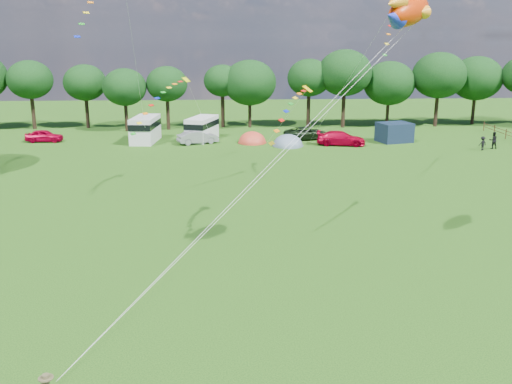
{
  "coord_description": "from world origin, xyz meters",
  "views": [
    {
      "loc": [
        -1.55,
        -20.97,
        11.98
      ],
      "look_at": [
        0.0,
        8.0,
        4.0
      ],
      "focal_mm": 40.0,
      "sensor_mm": 36.0,
      "label": 1
    }
  ],
  "objects_px": {
    "fish_kite": "(406,11)",
    "walker_a": "(493,140)",
    "tent_orange": "(252,143)",
    "walker_b": "(483,143)",
    "campervan_c": "(202,128)",
    "campervan_b": "(145,128)",
    "tent_greyblue": "(288,146)",
    "car_a": "(44,136)",
    "car_c": "(341,138)",
    "car_b": "(198,137)",
    "car_d": "(307,133)"
  },
  "relations": [
    {
      "from": "campervan_c",
      "to": "car_d",
      "type": "bearing_deg",
      "value": -72.43
    },
    {
      "from": "campervan_b",
      "to": "walker_a",
      "type": "xyz_separation_m",
      "value": [
        38.52,
        -6.34,
        -0.63
      ]
    },
    {
      "from": "car_a",
      "to": "walker_b",
      "type": "distance_m",
      "value": 49.38
    },
    {
      "from": "campervan_c",
      "to": "fish_kite",
      "type": "bearing_deg",
      "value": -145.77
    },
    {
      "from": "car_a",
      "to": "walker_b",
      "type": "height_order",
      "value": "walker_b"
    },
    {
      "from": "car_b",
      "to": "tent_orange",
      "type": "bearing_deg",
      "value": -108.58
    },
    {
      "from": "tent_orange",
      "to": "tent_greyblue",
      "type": "height_order",
      "value": "tent_orange"
    },
    {
      "from": "car_b",
      "to": "walker_b",
      "type": "relative_size",
      "value": 2.84
    },
    {
      "from": "campervan_c",
      "to": "car_b",
      "type": "bearing_deg",
      "value": -171.54
    },
    {
      "from": "fish_kite",
      "to": "car_a",
      "type": "bearing_deg",
      "value": 80.67
    },
    {
      "from": "tent_orange",
      "to": "campervan_c",
      "type": "bearing_deg",
      "value": 160.18
    },
    {
      "from": "car_c",
      "to": "fish_kite",
      "type": "bearing_deg",
      "value": -175.34
    },
    {
      "from": "car_b",
      "to": "tent_greyblue",
      "type": "xyz_separation_m",
      "value": [
        10.17,
        -1.91,
        -0.74
      ]
    },
    {
      "from": "walker_a",
      "to": "campervan_b",
      "type": "bearing_deg",
      "value": -9.03
    },
    {
      "from": "campervan_b",
      "to": "tent_greyblue",
      "type": "distance_m",
      "value": 16.74
    },
    {
      "from": "car_a",
      "to": "car_d",
      "type": "distance_m",
      "value": 30.8
    },
    {
      "from": "tent_orange",
      "to": "walker_b",
      "type": "height_order",
      "value": "walker_b"
    },
    {
      "from": "campervan_c",
      "to": "fish_kite",
      "type": "distance_m",
      "value": 42.85
    },
    {
      "from": "tent_orange",
      "to": "car_c",
      "type": "bearing_deg",
      "value": -11.33
    },
    {
      "from": "fish_kite",
      "to": "walker_a",
      "type": "xyz_separation_m",
      "value": [
        20.71,
        32.62,
        -12.16
      ]
    },
    {
      "from": "car_b",
      "to": "campervan_b",
      "type": "height_order",
      "value": "campervan_b"
    },
    {
      "from": "car_c",
      "to": "car_d",
      "type": "bearing_deg",
      "value": 52.01
    },
    {
      "from": "car_d",
      "to": "fish_kite",
      "type": "distance_m",
      "value": 41.4
    },
    {
      "from": "campervan_b",
      "to": "fish_kite",
      "type": "distance_m",
      "value": 44.35
    },
    {
      "from": "car_c",
      "to": "campervan_b",
      "type": "bearing_deg",
      "value": 93.27
    },
    {
      "from": "car_c",
      "to": "car_a",
      "type": "bearing_deg",
      "value": 95.32
    },
    {
      "from": "tent_orange",
      "to": "tent_greyblue",
      "type": "relative_size",
      "value": 0.95
    },
    {
      "from": "campervan_b",
      "to": "tent_orange",
      "type": "height_order",
      "value": "campervan_b"
    },
    {
      "from": "campervan_b",
      "to": "fish_kite",
      "type": "height_order",
      "value": "fish_kite"
    },
    {
      "from": "walker_b",
      "to": "tent_greyblue",
      "type": "bearing_deg",
      "value": -33.29
    },
    {
      "from": "car_b",
      "to": "fish_kite",
      "type": "height_order",
      "value": "fish_kite"
    },
    {
      "from": "walker_a",
      "to": "walker_b",
      "type": "relative_size",
      "value": 1.23
    },
    {
      "from": "car_c",
      "to": "car_b",
      "type": "bearing_deg",
      "value": 95.63
    },
    {
      "from": "car_c",
      "to": "walker_a",
      "type": "relative_size",
      "value": 2.81
    },
    {
      "from": "car_d",
      "to": "car_a",
      "type": "bearing_deg",
      "value": 75.88
    },
    {
      "from": "tent_orange",
      "to": "walker_a",
      "type": "bearing_deg",
      "value": -10.72
    },
    {
      "from": "car_d",
      "to": "walker_a",
      "type": "xyz_separation_m",
      "value": [
        19.51,
        -6.88,
        0.19
      ]
    },
    {
      "from": "car_c",
      "to": "walker_b",
      "type": "xyz_separation_m",
      "value": [
        14.67,
        -3.73,
        -0.03
      ]
    },
    {
      "from": "car_a",
      "to": "tent_orange",
      "type": "xyz_separation_m",
      "value": [
        24.17,
        -1.94,
        -0.7
      ]
    },
    {
      "from": "car_a",
      "to": "campervan_c",
      "type": "height_order",
      "value": "campervan_c"
    },
    {
      "from": "car_a",
      "to": "car_c",
      "type": "xyz_separation_m",
      "value": [
        34.11,
        -3.93,
        0.07
      ]
    },
    {
      "from": "car_b",
      "to": "tent_orange",
      "type": "height_order",
      "value": "car_b"
    },
    {
      "from": "walker_a",
      "to": "tent_orange",
      "type": "bearing_deg",
      "value": -10.4
    },
    {
      "from": "car_b",
      "to": "fish_kite",
      "type": "relative_size",
      "value": 1.23
    },
    {
      "from": "tent_greyblue",
      "to": "campervan_c",
      "type": "bearing_deg",
      "value": 156.55
    },
    {
      "from": "campervan_c",
      "to": "tent_orange",
      "type": "distance_m",
      "value": 6.38
    },
    {
      "from": "fish_kite",
      "to": "car_c",
      "type": "bearing_deg",
      "value": 36.59
    },
    {
      "from": "car_d",
      "to": "walker_a",
      "type": "bearing_deg",
      "value": -123.55
    },
    {
      "from": "tent_greyblue",
      "to": "walker_a",
      "type": "distance_m",
      "value": 22.42
    },
    {
      "from": "car_d",
      "to": "walker_b",
      "type": "distance_m",
      "value": 19.55
    }
  ]
}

